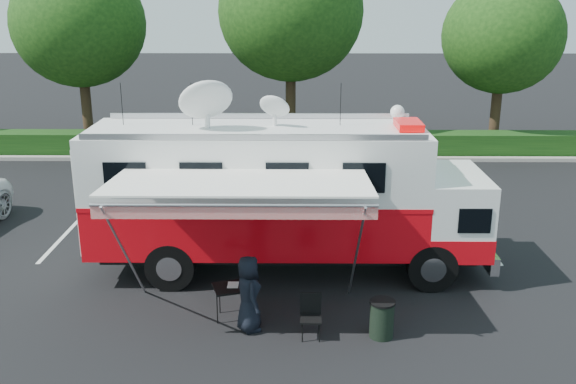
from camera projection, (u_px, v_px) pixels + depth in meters
The scene contains 9 objects.
ground_plane at pixel (288, 269), 16.31m from camera, with size 120.00×120.00×0.00m, color black.
back_border at pixel (318, 35), 27.12m from camera, with size 60.00×6.14×8.87m.
stall_lines at pixel (272, 227), 19.18m from camera, with size 24.12×5.50×0.01m.
command_truck at pixel (284, 194), 15.72m from camera, with size 9.71×2.67×4.66m.
awning at pixel (239, 188), 12.78m from camera, with size 5.30×2.73×3.20m.
person at pixel (249, 329), 13.41m from camera, with size 0.80×0.52×1.63m, color black.
folding_table at pixel (235, 288), 13.65m from camera, with size 1.05×0.88×0.77m.
folding_chair at pixel (311, 312), 13.02m from camera, with size 0.44×0.46×0.91m.
trash_bin at pixel (382, 319), 13.01m from camera, with size 0.53×0.53×0.80m.
Camera 1 is at (0.14, -14.98, 6.75)m, focal length 40.00 mm.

